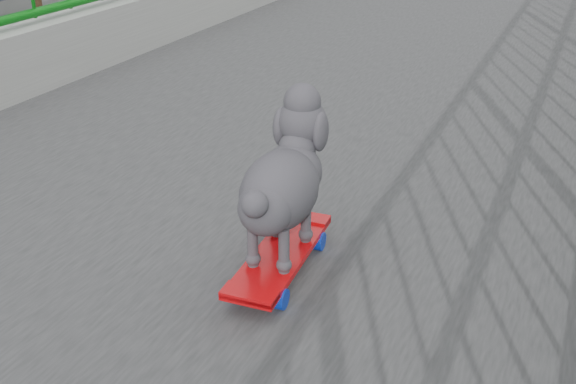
# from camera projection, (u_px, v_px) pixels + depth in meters

# --- Properties ---
(skateboard) EXTENTS (0.17, 0.48, 0.06)m
(skateboard) POSITION_uv_depth(u_px,v_px,m) (280.00, 257.00, 1.80)
(skateboard) COLOR red
(skateboard) RESTS_ON footbridge
(poodle) EXTENTS (0.21, 0.46, 0.38)m
(poodle) POSITION_uv_depth(u_px,v_px,m) (283.00, 180.00, 1.73)
(poodle) COLOR #333136
(poodle) RESTS_ON skateboard
(car_1) EXTENTS (1.53, 4.39, 1.45)m
(car_1) POSITION_uv_depth(u_px,v_px,m) (6.00, 252.00, 13.92)
(car_1) COLOR #B70718
(car_1) RESTS_ON ground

